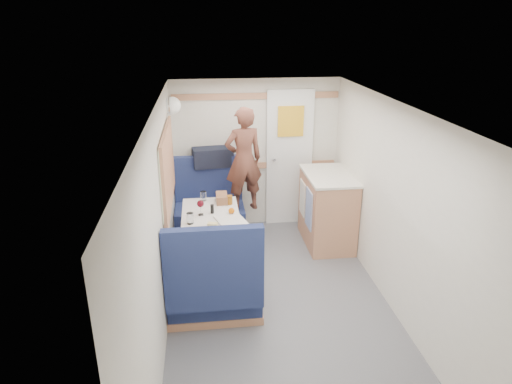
{
  "coord_description": "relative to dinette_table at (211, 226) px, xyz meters",
  "views": [
    {
      "loc": [
        -0.7,
        -3.59,
        2.72
      ],
      "look_at": [
        -0.16,
        0.9,
        0.98
      ],
      "focal_mm": 32.0,
      "sensor_mm": 36.0,
      "label": 1
    }
  ],
  "objects": [
    {
      "name": "cheese_block",
      "position": [
        0.01,
        -0.38,
        0.19
      ],
      "size": [
        0.11,
        0.08,
        0.03
      ],
      "primitive_type": "cube",
      "rotation": [
        0.0,
        0.0,
        -0.27
      ],
      "color": "#E7DD85",
      "rests_on": "tray"
    },
    {
      "name": "wall_back",
      "position": [
        0.65,
        1.25,
        0.43
      ],
      "size": [
        2.2,
        0.02,
        2.0
      ],
      "primitive_type": "cube",
      "color": "silver",
      "rests_on": "floor"
    },
    {
      "name": "ceiling",
      "position": [
        0.65,
        -1.0,
        1.43
      ],
      "size": [
        4.5,
        4.5,
        0.0
      ],
      "primitive_type": "plane",
      "rotation": [
        3.14,
        0.0,
        0.0
      ],
      "color": "silver",
      "rests_on": "wall_back"
    },
    {
      "name": "galley_counter",
      "position": [
        1.47,
        0.55,
        -0.1
      ],
      "size": [
        0.57,
        0.92,
        0.92
      ],
      "color": "#AE704E",
      "rests_on": "floor"
    },
    {
      "name": "wall_left",
      "position": [
        -0.45,
        -1.0,
        0.43
      ],
      "size": [
        0.02,
        4.5,
        2.0
      ],
      "primitive_type": "cube",
      "color": "silver",
      "rests_on": "floor"
    },
    {
      "name": "wall_right",
      "position": [
        1.75,
        -1.0,
        0.43
      ],
      "size": [
        0.02,
        4.5,
        2.0
      ],
      "primitive_type": "cube",
      "color": "silver",
      "rests_on": "floor"
    },
    {
      "name": "pepper_grinder",
      "position": [
        0.02,
        -0.01,
        0.2
      ],
      "size": [
        0.04,
        0.04,
        0.1
      ],
      "primitive_type": "cylinder",
      "color": "black",
      "rests_on": "dinette_table"
    },
    {
      "name": "side_window",
      "position": [
        -0.43,
        0.0,
        0.68
      ],
      "size": [
        0.04,
        1.3,
        0.72
      ],
      "primitive_type": "cube",
      "color": "#B3BB9F",
      "rests_on": "wall_left"
    },
    {
      "name": "rear_door",
      "position": [
        1.1,
        1.22,
        0.41
      ],
      "size": [
        0.62,
        0.12,
        1.86
      ],
      "color": "white",
      "rests_on": "wall_back"
    },
    {
      "name": "ledge",
      "position": [
        -0.0,
        1.12,
        0.31
      ],
      "size": [
        0.9,
        0.14,
        0.04
      ],
      "primitive_type": "cube",
      "color": "#AE704E",
      "rests_on": "bench_far"
    },
    {
      "name": "floor",
      "position": [
        0.65,
        -1.0,
        -0.57
      ],
      "size": [
        4.5,
        4.5,
        0.0
      ],
      "primitive_type": "plane",
      "color": "#515156",
      "rests_on": "ground"
    },
    {
      "name": "oak_trim_low",
      "position": [
        0.65,
        1.23,
        0.28
      ],
      "size": [
        2.15,
        0.02,
        0.08
      ],
      "primitive_type": "cube",
      "color": "#AE704E",
      "rests_on": "wall_back"
    },
    {
      "name": "wine_glass",
      "position": [
        -0.1,
        -0.04,
        0.28
      ],
      "size": [
        0.08,
        0.08,
        0.17
      ],
      "color": "white",
      "rests_on": "dinette_table"
    },
    {
      "name": "tray",
      "position": [
        0.21,
        -0.25,
        0.16
      ],
      "size": [
        0.37,
        0.42,
        0.02
      ],
      "primitive_type": "cube",
      "rotation": [
        0.0,
        0.0,
        0.28
      ],
      "color": "white",
      "rests_on": "dinette_table"
    },
    {
      "name": "beer_glass",
      "position": [
        0.22,
        0.23,
        0.21
      ],
      "size": [
        0.07,
        0.07,
        0.1
      ],
      "primitive_type": "cylinder",
      "color": "#915615",
      "rests_on": "dinette_table"
    },
    {
      "name": "tumbler_mid",
      "position": [
        -0.07,
        0.38,
        0.21
      ],
      "size": [
        0.07,
        0.07,
        0.11
      ],
      "primitive_type": "cylinder",
      "color": "silver",
      "rests_on": "dinette_table"
    },
    {
      "name": "tumbler_left",
      "position": [
        -0.21,
        -0.25,
        0.21
      ],
      "size": [
        0.07,
        0.07,
        0.12
      ],
      "primitive_type": "cylinder",
      "color": "silver",
      "rests_on": "dinette_table"
    },
    {
      "name": "dome_light",
      "position": [
        -0.39,
        0.85,
        1.18
      ],
      "size": [
        0.2,
        0.2,
        0.2
      ],
      "primitive_type": "sphere",
      "color": "white",
      "rests_on": "wall_left"
    },
    {
      "name": "orange_fruit",
      "position": [
        0.22,
        -0.08,
        0.2
      ],
      "size": [
        0.07,
        0.07,
        0.07
      ],
      "primitive_type": "sphere",
      "color": "#E2580A",
      "rests_on": "tray"
    },
    {
      "name": "bread_loaf",
      "position": [
        0.14,
        0.3,
        0.2
      ],
      "size": [
        0.13,
        0.23,
        0.1
      ],
      "primitive_type": "cube",
      "rotation": [
        0.0,
        0.0,
        -0.0
      ],
      "color": "brown",
      "rests_on": "dinette_table"
    },
    {
      "name": "duffel_bag",
      "position": [
        0.07,
        1.12,
        0.46
      ],
      "size": [
        0.54,
        0.31,
        0.25
      ],
      "primitive_type": "cube",
      "rotation": [
        0.0,
        0.0,
        0.14
      ],
      "color": "black",
      "rests_on": "ledge"
    },
    {
      "name": "oak_trim_high",
      "position": [
        0.65,
        1.23,
        1.21
      ],
      "size": [
        2.15,
        0.02,
        0.08
      ],
      "primitive_type": "cube",
      "color": "#AE704E",
      "rests_on": "wall_back"
    },
    {
      "name": "person",
      "position": [
        0.43,
        0.71,
        0.53
      ],
      "size": [
        0.53,
        0.41,
        1.3
      ],
      "primitive_type": "imported",
      "rotation": [
        0.0,
        0.0,
        3.38
      ],
      "color": "brown",
      "rests_on": "bench_far"
    },
    {
      "name": "dinette_table",
      "position": [
        0.0,
        0.0,
        0.0
      ],
      "size": [
        0.62,
        0.92,
        0.72
      ],
      "color": "white",
      "rests_on": "floor"
    },
    {
      "name": "bench_near",
      "position": [
        -0.0,
        -0.86,
        -0.27
      ],
      "size": [
        0.9,
        0.59,
        1.05
      ],
      "color": "#171B4C",
      "rests_on": "floor"
    },
    {
      "name": "bench_far",
      "position": [
        -0.0,
        0.86,
        -0.27
      ],
      "size": [
        0.9,
        0.59,
        1.05
      ],
      "color": "#171B4C",
      "rests_on": "floor"
    }
  ]
}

